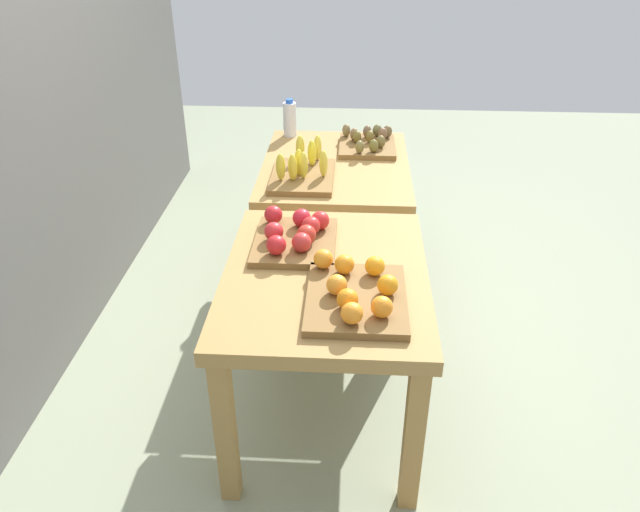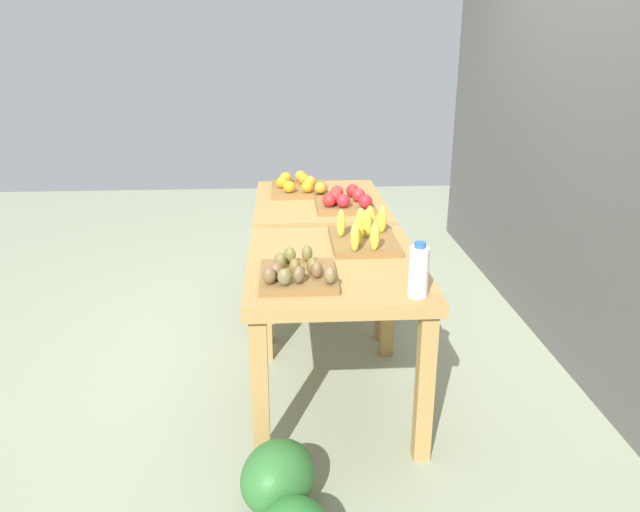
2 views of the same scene
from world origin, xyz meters
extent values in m
plane|color=gray|center=(0.00, 0.00, 0.00)|extent=(8.00, 8.00, 0.00)
cube|color=#595754|center=(0.00, 1.35, 1.50)|extent=(4.40, 0.12, 3.00)
cube|color=#A37C43|center=(-0.56, 0.00, 0.72)|extent=(1.04, 0.80, 0.06)
cube|color=#A37C43|center=(-1.02, -0.34, 0.34)|extent=(0.07, 0.07, 0.69)
cube|color=#A37C43|center=(-0.10, -0.34, 0.34)|extent=(0.07, 0.07, 0.69)
cube|color=#A37C43|center=(-1.02, 0.34, 0.34)|extent=(0.07, 0.07, 0.69)
cube|color=#A37C43|center=(-0.10, 0.34, 0.34)|extent=(0.07, 0.07, 0.69)
cube|color=#A37C43|center=(0.56, 0.00, 0.72)|extent=(1.04, 0.80, 0.06)
cube|color=#A37C43|center=(0.10, -0.34, 0.34)|extent=(0.07, 0.07, 0.69)
cube|color=#A37C43|center=(1.02, -0.34, 0.34)|extent=(0.07, 0.07, 0.69)
cube|color=#A37C43|center=(0.10, 0.34, 0.34)|extent=(0.07, 0.07, 0.69)
cube|color=#A37C43|center=(1.02, 0.34, 0.34)|extent=(0.07, 0.07, 0.69)
cube|color=brown|center=(-0.76, -0.12, 0.76)|extent=(0.44, 0.36, 0.03)
sphere|color=orange|center=(-0.84, -0.09, 0.82)|extent=(0.11, 0.11, 0.08)
sphere|color=orange|center=(-0.75, -0.23, 0.82)|extent=(0.10, 0.10, 0.08)
sphere|color=orange|center=(-0.76, -0.05, 0.82)|extent=(0.11, 0.11, 0.08)
sphere|color=orange|center=(-0.61, -0.07, 0.82)|extent=(0.11, 0.11, 0.08)
sphere|color=orange|center=(-0.58, 0.01, 0.82)|extent=(0.10, 0.10, 0.08)
sphere|color=orange|center=(-0.62, -0.19, 0.82)|extent=(0.09, 0.09, 0.08)
sphere|color=orange|center=(-0.88, -0.21, 0.82)|extent=(0.09, 0.09, 0.08)
sphere|color=orange|center=(-0.93, -0.11, 0.82)|extent=(0.08, 0.08, 0.08)
cube|color=brown|center=(-0.36, 0.14, 0.76)|extent=(0.40, 0.34, 0.03)
sphere|color=red|center=(-0.37, 0.22, 0.82)|extent=(0.10, 0.10, 0.08)
sphere|color=red|center=(-0.24, 0.12, 0.82)|extent=(0.10, 0.10, 0.08)
sphere|color=red|center=(-0.46, 0.10, 0.82)|extent=(0.11, 0.11, 0.08)
sphere|color=red|center=(-0.39, 0.09, 0.82)|extent=(0.10, 0.10, 0.08)
sphere|color=red|center=(-0.49, 0.20, 0.82)|extent=(0.11, 0.11, 0.08)
sphere|color=red|center=(-0.31, 0.07, 0.82)|extent=(0.11, 0.11, 0.08)
sphere|color=red|center=(-0.26, 0.04, 0.82)|extent=(0.11, 0.11, 0.08)
sphere|color=red|center=(-0.22, 0.25, 0.82)|extent=(0.11, 0.11, 0.08)
cube|color=brown|center=(0.33, 0.16, 0.76)|extent=(0.44, 0.32, 0.03)
ellipsoid|color=yellow|center=(0.44, 0.12, 0.85)|extent=(0.07, 0.07, 0.14)
ellipsoid|color=yellow|center=(0.53, 0.10, 0.85)|extent=(0.05, 0.05, 0.14)
ellipsoid|color=yellow|center=(0.32, 0.18, 0.85)|extent=(0.07, 0.07, 0.14)
ellipsoid|color=yellow|center=(0.24, 0.20, 0.85)|extent=(0.07, 0.07, 0.14)
ellipsoid|color=yellow|center=(0.25, 0.27, 0.85)|extent=(0.06, 0.06, 0.14)
ellipsoid|color=yellow|center=(0.30, 0.05, 0.85)|extent=(0.06, 0.05, 0.14)
ellipsoid|color=yellow|center=(0.28, 0.15, 0.85)|extent=(0.06, 0.07, 0.14)
ellipsoid|color=yellow|center=(0.52, 0.19, 0.85)|extent=(0.06, 0.07, 0.14)
cube|color=brown|center=(0.79, -0.17, 0.76)|extent=(0.36, 0.32, 0.03)
ellipsoid|color=brown|center=(0.90, -0.17, 0.81)|extent=(0.07, 0.07, 0.07)
ellipsoid|color=brown|center=(0.85, -0.10, 0.81)|extent=(0.07, 0.06, 0.07)
ellipsoid|color=brown|center=(0.92, -0.23, 0.81)|extent=(0.06, 0.07, 0.07)
ellipsoid|color=brown|center=(0.73, -0.25, 0.81)|extent=(0.07, 0.07, 0.07)
ellipsoid|color=brown|center=(0.64, -0.13, 0.81)|extent=(0.06, 0.06, 0.07)
ellipsoid|color=olive|center=(0.91, -0.05, 0.81)|extent=(0.07, 0.07, 0.07)
ellipsoid|color=brown|center=(0.80, -0.11, 0.81)|extent=(0.07, 0.07, 0.07)
ellipsoid|color=brown|center=(0.90, -0.29, 0.81)|extent=(0.05, 0.06, 0.07)
ellipsoid|color=brown|center=(0.66, -0.21, 0.81)|extent=(0.07, 0.07, 0.07)
ellipsoid|color=brown|center=(0.81, -0.19, 0.81)|extent=(0.06, 0.05, 0.07)
ellipsoid|color=brown|center=(0.86, -0.26, 0.81)|extent=(0.06, 0.07, 0.07)
cylinder|color=silver|center=(0.99, 0.29, 0.85)|extent=(0.08, 0.08, 0.20)
cylinder|color=blue|center=(0.99, 0.29, 0.96)|extent=(0.04, 0.04, 0.02)
ellipsoid|color=#29742C|center=(1.59, -0.22, 0.13)|extent=(0.35, 0.30, 0.26)
ellipsoid|color=#2D682C|center=(1.28, -0.27, 0.14)|extent=(0.42, 0.40, 0.27)
camera|label=1|loc=(-2.58, -0.10, 2.02)|focal=34.33mm
camera|label=2|loc=(3.21, -0.23, 1.73)|focal=34.68mm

